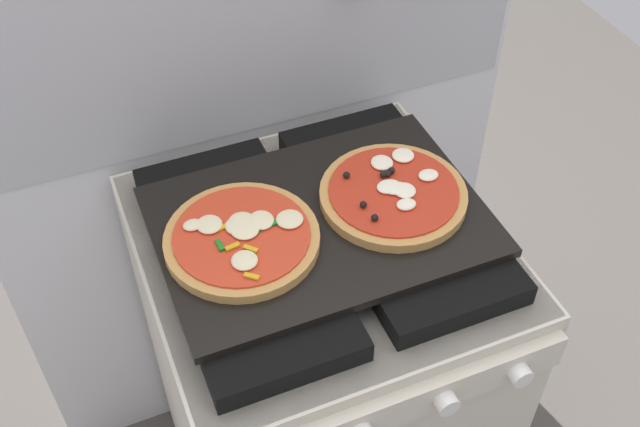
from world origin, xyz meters
name	(u,v)px	position (x,y,z in m)	size (l,w,h in m)	color
kitchen_backsplash	(259,155)	(0.00, 0.33, 0.79)	(1.10, 0.09, 1.55)	silver
stove	(320,375)	(0.00, 0.00, 0.45)	(0.60, 0.64, 0.90)	beige
baking_tray	(320,221)	(0.00, 0.00, 0.91)	(0.54, 0.38, 0.02)	black
pizza_left	(242,238)	(-0.14, -0.01, 0.93)	(0.25, 0.25, 0.03)	#C18947
pizza_right	(394,193)	(0.13, 0.00, 0.93)	(0.25, 0.25, 0.03)	#C18947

